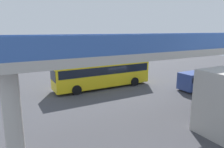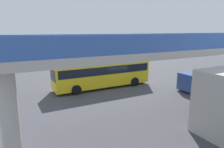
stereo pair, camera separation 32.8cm
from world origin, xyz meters
name	(u,v)px [view 1 (the left image)]	position (x,y,z in m)	size (l,w,h in m)	color
ground	(114,86)	(0.00, 0.00, 0.00)	(80.00, 80.00, 0.00)	#424247
city_bus	(103,72)	(1.29, -0.33, 1.88)	(11.54, 2.85, 3.15)	yellow
parked_van	(198,79)	(-7.90, 5.69, 1.18)	(4.80, 2.17, 2.05)	#33478C
bicycle_blue	(201,76)	(-12.67, 2.38, 0.37)	(1.77, 0.44, 0.96)	black
pedestrian	(100,73)	(-0.06, -4.03, 0.89)	(0.38, 0.38, 1.79)	#2D2D38
lane_dash_leftmost	(131,79)	(-4.00, -2.09, 0.00)	(2.00, 0.20, 0.01)	silver
lane_dash_left	(106,83)	(0.00, -2.09, 0.00)	(2.00, 0.20, 0.01)	silver
lane_dash_centre	(76,87)	(4.00, -2.09, 0.00)	(2.00, 0.20, 0.01)	silver
pedestrian_overpass	(178,57)	(0.00, 9.76, 4.67)	(24.65, 2.60, 6.41)	#B2ADA5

